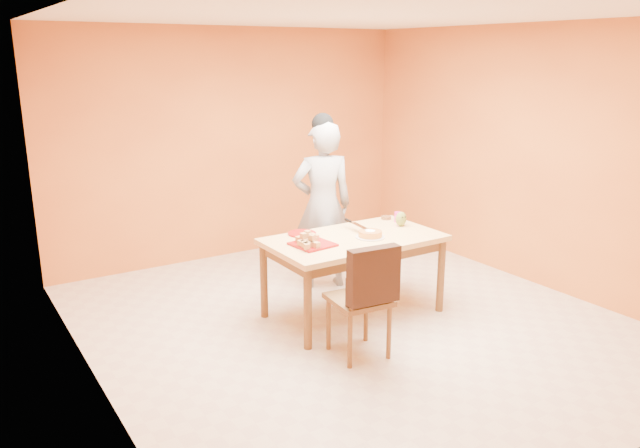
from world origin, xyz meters
TOP-DOWN VIEW (x-y plane):
  - floor at (0.00, 0.00)m, footprint 5.00×5.00m
  - ceiling at (0.00, 0.00)m, footprint 5.00×5.00m
  - wall_back at (0.00, 2.50)m, footprint 4.50×0.00m
  - wall_left at (-2.25, 0.00)m, footprint 0.00×5.00m
  - wall_right at (2.25, 0.00)m, footprint 0.00×5.00m
  - dining_table at (0.11, 0.17)m, footprint 1.60×0.90m
  - dining_chair at (-0.33, -0.54)m, footprint 0.49×0.56m
  - pastry_pile at (-0.35, 0.16)m, footprint 0.30×0.30m
  - person at (0.28, 0.97)m, footprint 0.73×0.59m
  - pastry_platter at (-0.35, 0.16)m, footprint 0.36×0.36m
  - red_dinner_plate at (-0.25, 0.51)m, footprint 0.35×0.35m
  - white_cake_plate at (0.23, 0.08)m, footprint 0.35×0.35m
  - sponge_cake at (0.23, 0.08)m, footprint 0.28×0.28m
  - cake_server at (0.24, 0.26)m, footprint 0.09×0.27m
  - egg_ornament at (0.72, 0.24)m, footprint 0.13×0.11m
  - magenta_glass at (0.79, 0.37)m, footprint 0.08×0.08m
  - checker_tin at (0.76, 0.52)m, footprint 0.11×0.11m

SIDE VIEW (x-z plane):
  - floor at x=0.00m, z-range 0.00..0.00m
  - dining_chair at x=-0.33m, z-range 0.02..0.99m
  - dining_table at x=0.11m, z-range 0.29..1.05m
  - white_cake_plate at x=0.23m, z-range 0.76..0.77m
  - red_dinner_plate at x=-0.25m, z-range 0.76..0.78m
  - pastry_platter at x=-0.35m, z-range 0.76..0.78m
  - checker_tin at x=0.76m, z-range 0.76..0.79m
  - sponge_cake at x=0.23m, z-range 0.77..0.82m
  - magenta_glass at x=0.79m, z-range 0.76..0.86m
  - pastry_pile at x=-0.35m, z-range 0.78..0.88m
  - cake_server at x=0.24m, z-range 0.83..0.83m
  - egg_ornament at x=0.72m, z-range 0.76..0.90m
  - person at x=0.28m, z-range 0.00..1.74m
  - wall_back at x=0.00m, z-range -0.90..3.60m
  - wall_left at x=-2.25m, z-range -1.15..3.85m
  - wall_right at x=2.25m, z-range -1.15..3.85m
  - ceiling at x=0.00m, z-range 2.70..2.70m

